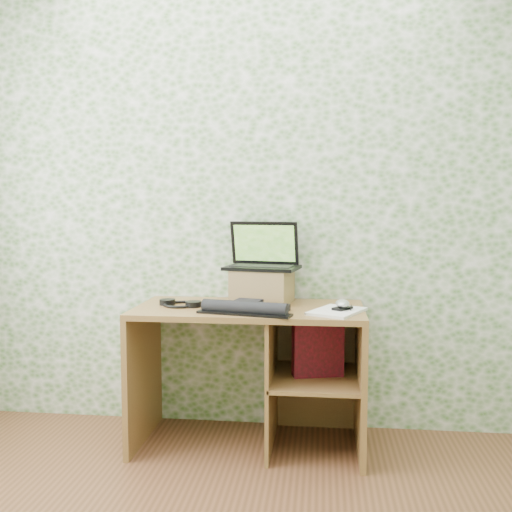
# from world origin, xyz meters

# --- Properties ---
(wall_back) EXTENTS (3.50, 0.00, 3.50)m
(wall_back) POSITION_xyz_m (0.00, 1.75, 1.30)
(wall_back) COLOR silver
(wall_back) RESTS_ON ground
(desk) EXTENTS (1.20, 0.60, 0.75)m
(desk) POSITION_xyz_m (0.08, 1.47, 0.48)
(desk) COLOR brown
(desk) RESTS_ON floor
(riser) EXTENTS (0.35, 0.31, 0.18)m
(riser) POSITION_xyz_m (0.05, 1.58, 0.84)
(riser) COLOR olive
(riser) RESTS_ON desk
(laptop) EXTENTS (0.43, 0.34, 0.26)m
(laptop) POSITION_xyz_m (0.05, 1.63, 1.00)
(laptop) COLOR black
(laptop) RESTS_ON riser
(keyboard) EXTENTS (0.48, 0.33, 0.07)m
(keyboard) POSITION_xyz_m (0.00, 1.29, 0.77)
(keyboard) COLOR black
(keyboard) RESTS_ON desk
(headphones) EXTENTS (0.24, 0.22, 0.03)m
(headphones) POSITION_xyz_m (-0.37, 1.43, 0.76)
(headphones) COLOR black
(headphones) RESTS_ON desk
(notepad) EXTENTS (0.32, 0.36, 0.01)m
(notepad) POSITION_xyz_m (0.46, 1.33, 0.76)
(notepad) COLOR silver
(notepad) RESTS_ON desk
(mouse) EXTENTS (0.12, 0.13, 0.04)m
(mouse) POSITION_xyz_m (0.48, 1.34, 0.78)
(mouse) COLOR silver
(mouse) RESTS_ON notepad
(pen) EXTENTS (0.02, 0.14, 0.01)m
(pen) POSITION_xyz_m (0.53, 1.39, 0.77)
(pen) COLOR black
(pen) RESTS_ON notepad
(red_box) EXTENTS (0.28, 0.15, 0.32)m
(red_box) POSITION_xyz_m (0.36, 1.44, 0.55)
(red_box) COLOR maroon
(red_box) RESTS_ON desk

